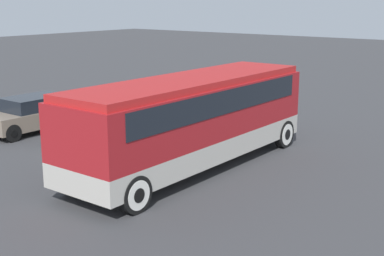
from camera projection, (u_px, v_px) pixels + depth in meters
name	position (u px, v px, depth m)	size (l,w,h in m)	color
ground_plane	(192.00, 168.00, 17.24)	(120.00, 120.00, 0.00)	#38383A
tour_bus	(194.00, 114.00, 16.90)	(9.64, 2.63, 2.93)	#B7B2A8
parked_car_near	(38.00, 113.00, 22.06)	(4.67, 1.87, 1.45)	#7A6B5B
parked_car_mid	(104.00, 123.00, 20.33)	(4.11, 1.80, 1.44)	silver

